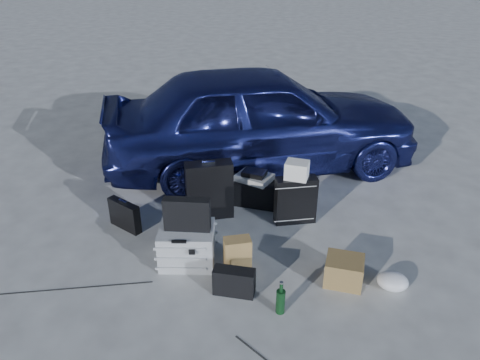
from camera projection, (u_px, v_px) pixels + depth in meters
The scene contains 16 objects.
ground at pixel (226, 275), 4.50m from camera, with size 60.00×60.00×0.00m, color beige.
car at pixel (261, 118), 6.30m from camera, with size 1.68×4.18×1.43m, color navy.
pelican_case at pixel (187, 245), 4.61m from camera, with size 0.53×0.43×0.39m, color #ADB0B2.
laptop_bag at pixel (187, 214), 4.44m from camera, with size 0.44×0.11×0.33m, color black.
briefcase at pixel (125, 215), 5.15m from camera, with size 0.43×0.09×0.33m, color black.
suitcase_left at pixel (209, 190), 5.29m from camera, with size 0.52×0.19×0.68m, color black.
suitcase_right at pixel (296, 200), 5.22m from camera, with size 0.46×0.16×0.55m, color black.
white_carton at pixel (297, 170), 5.06m from camera, with size 0.24×0.19×0.19m, color silver.
duffel_bag at pixel (255, 192), 5.62m from camera, with size 0.63×0.27×0.31m, color black.
flat_box_white at pixel (254, 177), 5.55m from camera, with size 0.40×0.30×0.07m, color silver.
flat_box_black at pixel (254, 173), 5.51m from camera, with size 0.27×0.19×0.06m, color black.
kraft_bag at pixel (237, 254), 4.52m from camera, with size 0.26×0.15×0.34m, color olive.
cardboard_box at pixel (344, 271), 4.36m from camera, with size 0.34×0.30×0.26m, color olive.
plastic_bag at pixel (393, 281), 4.30m from camera, with size 0.28×0.24×0.16m, color silver.
messenger_bag at pixel (234, 282), 4.22m from camera, with size 0.37×0.14×0.26m, color black.
green_bottle at pixel (281, 298), 3.99m from camera, with size 0.08×0.08×0.32m, color black.
Camera 1 is at (0.80, -3.46, 2.91)m, focal length 35.00 mm.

